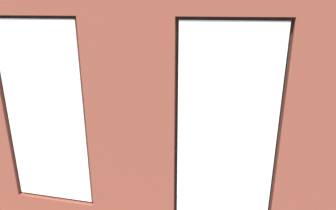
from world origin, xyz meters
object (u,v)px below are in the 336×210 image
Objects in this scene: papasan_chair at (150,107)px; potted_plant_by_left_couch at (292,131)px; table_plant_small at (184,120)px; remote_silver at (160,123)px; couch_by_window at (115,191)px; potted_plant_corner_near_left at (311,106)px; cup_ceramic at (169,126)px; media_console at (42,127)px; coffee_table at (166,128)px; couch_left at (332,165)px; tv_flatscreen at (38,97)px; potted_plant_near_tv at (32,128)px; potted_plant_mid_room_small at (216,126)px; potted_plant_foreground_right at (91,92)px; potted_plant_between_couches at (224,187)px.

papasan_chair reaches higher than potted_plant_by_left_couch.
table_plant_small is 0.51m from remote_silver.
couch_by_window is 1.95× the size of potted_plant_corner_near_left.
cup_ceramic is 2.86m from media_console.
papasan_chair is at bearing -58.86° from coffee_table.
couch_left is 1.73× the size of papasan_chair.
potted_plant_corner_near_left is (-0.14, -2.39, 0.25)m from couch_left.
tv_flatscreen is at bearing 9.51° from potted_plant_by_left_couch.
couch_by_window is 1.66× the size of coffee_table.
couch_left is at bearing 105.83° from potted_plant_by_left_couch.
cup_ceramic is 2.59m from potted_plant_near_tv.
media_console is at bearing 9.54° from potted_plant_by_left_couch.
couch_left is 1.47m from potted_plant_by_left_couch.
potted_plant_by_left_couch reaches higher than coffee_table.
potted_plant_mid_room_small is (-1.17, -0.33, -0.11)m from remote_silver.
potted_plant_foreground_right reaches higher than table_plant_small.
couch_by_window reaches higher than coffee_table.
potted_plant_mid_room_small is (1.98, -1.26, 0.01)m from couch_left.
couch_by_window is 3.42m from papasan_chair.
couch_left is 2.34m from potted_plant_mid_room_small.
potted_plant_between_couches is (-1.43, 2.34, 0.13)m from remote_silver.
couch_left is 3.58× the size of potted_plant_mid_room_small.
coffee_table is 1.14× the size of tv_flatscreen.
tv_flatscreen is 1.89m from potted_plant_foreground_right.
potted_plant_foreground_right is at bearing 0.48° from potted_plant_corner_near_left.
tv_flatscreen is 0.81× the size of potted_plant_near_tv.
tv_flatscreen reaches higher than table_plant_small.
potted_plant_between_couches is 3.14m from potted_plant_by_left_couch.
potted_plant_foreground_right is at bearing -59.63° from couch_by_window.
papasan_chair is 3.86m from potted_plant_between_couches.
table_plant_small is 3.16m from tv_flatscreen.
papasan_chair is at bearing -115.40° from couch_left.
coffee_table is 2.81× the size of potted_plant_by_left_couch.
couch_left is 2.98m from cup_ceramic.
potted_plant_near_tv is at bearing -14.78° from potted_plant_between_couches.
media_console is at bearing 8.39° from table_plant_small.
media_console is at bearing 33.84° from papasan_chair.
potted_plant_foreground_right reaches higher than remote_silver.
potted_plant_between_couches is (-3.73, 3.76, -0.02)m from potted_plant_foreground_right.
potted_plant_foreground_right is at bearing -13.57° from papasan_chair.
couch_by_window is at bearing 81.74° from cup_ceramic.
couch_left is 1.82× the size of potted_plant_corner_near_left.
potted_plant_near_tv is at bearing -82.25° from couch_left.
coffee_table is 6.73× the size of table_plant_small.
couch_left is 1.76× the size of tv_flatscreen.
papasan_chair is 1.07× the size of potted_plant_foreground_right.
papasan_chair is (-2.09, -1.40, -0.52)m from tv_flatscreen.
potted_plant_near_tv is (2.54, 1.47, 0.18)m from table_plant_small.
couch_left is at bearing 152.41° from papasan_chair.
tv_flatscreen is (2.53, -1.99, 0.64)m from couch_by_window.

